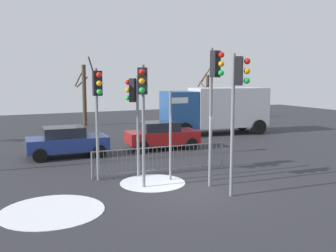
{
  "coord_description": "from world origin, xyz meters",
  "views": [
    {
      "loc": [
        -6.19,
        -11.42,
        3.9
      ],
      "look_at": [
        0.51,
        3.03,
        1.82
      ],
      "focal_mm": 41.16,
      "sensor_mm": 36.0,
      "label": 1
    }
  ],
  "objects_px": {
    "traffic_light_foreground_left": "(134,103)",
    "traffic_light_mid_left": "(214,86)",
    "bare_tree_centre": "(84,93)",
    "car_red_mid": "(162,135)",
    "bare_tree_left": "(207,95)",
    "traffic_light_rear_right": "(238,93)",
    "traffic_light_rear_left": "(143,99)",
    "traffic_light_foreground_right": "(98,99)",
    "direction_sign_post": "(172,131)",
    "car_blue_near": "(67,141)",
    "delivery_truck": "(216,108)"
  },
  "relations": [
    {
      "from": "traffic_light_rear_right",
      "to": "traffic_light_rear_left",
      "type": "bearing_deg",
      "value": -87.05
    },
    {
      "from": "traffic_light_rear_right",
      "to": "car_blue_near",
      "type": "height_order",
      "value": "traffic_light_rear_right"
    },
    {
      "from": "delivery_truck",
      "to": "direction_sign_post",
      "type": "bearing_deg",
      "value": 58.31
    },
    {
      "from": "traffic_light_foreground_left",
      "to": "direction_sign_post",
      "type": "bearing_deg",
      "value": -86.57
    },
    {
      "from": "car_red_mid",
      "to": "bare_tree_centre",
      "type": "height_order",
      "value": "bare_tree_centre"
    },
    {
      "from": "traffic_light_foreground_left",
      "to": "car_blue_near",
      "type": "height_order",
      "value": "traffic_light_foreground_left"
    },
    {
      "from": "bare_tree_centre",
      "to": "car_blue_near",
      "type": "bearing_deg",
      "value": -106.96
    },
    {
      "from": "traffic_light_foreground_left",
      "to": "traffic_light_foreground_right",
      "type": "height_order",
      "value": "traffic_light_foreground_right"
    },
    {
      "from": "direction_sign_post",
      "to": "bare_tree_centre",
      "type": "distance_m",
      "value": 17.49
    },
    {
      "from": "traffic_light_rear_right",
      "to": "car_blue_near",
      "type": "relative_size",
      "value": 1.19
    },
    {
      "from": "traffic_light_foreground_right",
      "to": "direction_sign_post",
      "type": "height_order",
      "value": "traffic_light_foreground_right"
    },
    {
      "from": "traffic_light_foreground_left",
      "to": "bare_tree_left",
      "type": "height_order",
      "value": "bare_tree_left"
    },
    {
      "from": "direction_sign_post",
      "to": "bare_tree_left",
      "type": "relative_size",
      "value": 0.68
    },
    {
      "from": "traffic_light_rear_right",
      "to": "direction_sign_post",
      "type": "xyz_separation_m",
      "value": [
        -1.01,
        2.7,
        -1.51
      ]
    },
    {
      "from": "car_red_mid",
      "to": "traffic_light_foreground_left",
      "type": "bearing_deg",
      "value": -118.98
    },
    {
      "from": "traffic_light_foreground_left",
      "to": "bare_tree_centre",
      "type": "xyz_separation_m",
      "value": [
        1.78,
        16.36,
        -0.3
      ]
    },
    {
      "from": "traffic_light_foreground_left",
      "to": "direction_sign_post",
      "type": "relative_size",
      "value": 1.17
    },
    {
      "from": "traffic_light_rear_right",
      "to": "traffic_light_foreground_left",
      "type": "relative_size",
      "value": 1.18
    },
    {
      "from": "traffic_light_foreground_right",
      "to": "direction_sign_post",
      "type": "bearing_deg",
      "value": 158.03
    },
    {
      "from": "traffic_light_mid_left",
      "to": "delivery_truck",
      "type": "distance_m",
      "value": 12.88
    },
    {
      "from": "direction_sign_post",
      "to": "bare_tree_left",
      "type": "height_order",
      "value": "bare_tree_left"
    },
    {
      "from": "traffic_light_mid_left",
      "to": "traffic_light_rear_left",
      "type": "distance_m",
      "value": 2.49
    },
    {
      "from": "car_blue_near",
      "to": "car_red_mid",
      "type": "bearing_deg",
      "value": 2.11
    },
    {
      "from": "traffic_light_rear_left",
      "to": "direction_sign_post",
      "type": "relative_size",
      "value": 1.28
    },
    {
      "from": "car_blue_near",
      "to": "bare_tree_left",
      "type": "xyz_separation_m",
      "value": [
        14.14,
        10.65,
        1.43
      ]
    },
    {
      "from": "traffic_light_mid_left",
      "to": "car_blue_near",
      "type": "relative_size",
      "value": 1.25
    },
    {
      "from": "traffic_light_mid_left",
      "to": "bare_tree_centre",
      "type": "xyz_separation_m",
      "value": [
        -0.22,
        18.92,
        -0.98
      ]
    },
    {
      "from": "traffic_light_foreground_left",
      "to": "traffic_light_mid_left",
      "type": "relative_size",
      "value": 0.81
    },
    {
      "from": "car_blue_near",
      "to": "car_red_mid",
      "type": "height_order",
      "value": "same"
    },
    {
      "from": "car_red_mid",
      "to": "delivery_truck",
      "type": "bearing_deg",
      "value": 37.42
    },
    {
      "from": "traffic_light_mid_left",
      "to": "bare_tree_left",
      "type": "bearing_deg",
      "value": -140.71
    },
    {
      "from": "traffic_light_rear_left",
      "to": "bare_tree_left",
      "type": "bearing_deg",
      "value": -99.97
    },
    {
      "from": "traffic_light_foreground_left",
      "to": "traffic_light_mid_left",
      "type": "xyz_separation_m",
      "value": [
        2.0,
        -2.56,
        0.68
      ]
    },
    {
      "from": "bare_tree_centre",
      "to": "traffic_light_rear_left",
      "type": "bearing_deg",
      "value": -96.57
    },
    {
      "from": "car_red_mid",
      "to": "bare_tree_left",
      "type": "relative_size",
      "value": 0.8
    },
    {
      "from": "traffic_light_rear_right",
      "to": "traffic_light_foreground_right",
      "type": "bearing_deg",
      "value": -91.98
    },
    {
      "from": "traffic_light_rear_right",
      "to": "bare_tree_left",
      "type": "distance_m",
      "value": 21.88
    },
    {
      "from": "bare_tree_left",
      "to": "traffic_light_foreground_left",
      "type": "bearing_deg",
      "value": -128.72
    },
    {
      "from": "traffic_light_foreground_right",
      "to": "traffic_light_mid_left",
      "type": "xyz_separation_m",
      "value": [
        3.45,
        -2.44,
        0.48
      ]
    },
    {
      "from": "traffic_light_mid_left",
      "to": "direction_sign_post",
      "type": "bearing_deg",
      "value": -78.36
    },
    {
      "from": "traffic_light_rear_right",
      "to": "delivery_truck",
      "type": "bearing_deg",
      "value": -164.95
    },
    {
      "from": "traffic_light_foreground_right",
      "to": "traffic_light_mid_left",
      "type": "relative_size",
      "value": 0.86
    },
    {
      "from": "traffic_light_foreground_right",
      "to": "delivery_truck",
      "type": "relative_size",
      "value": 0.57
    },
    {
      "from": "traffic_light_rear_right",
      "to": "traffic_light_mid_left",
      "type": "xyz_separation_m",
      "value": [
        -0.09,
        1.24,
        0.17
      ]
    },
    {
      "from": "direction_sign_post",
      "to": "car_red_mid",
      "type": "distance_m",
      "value": 6.38
    },
    {
      "from": "car_red_mid",
      "to": "delivery_truck",
      "type": "relative_size",
      "value": 0.54
    },
    {
      "from": "traffic_light_rear_left",
      "to": "car_red_mid",
      "type": "distance_m",
      "value": 7.78
    },
    {
      "from": "direction_sign_post",
      "to": "car_red_mid",
      "type": "xyz_separation_m",
      "value": [
        2.2,
        5.88,
        -1.1
      ]
    },
    {
      "from": "traffic_light_rear_right",
      "to": "direction_sign_post",
      "type": "height_order",
      "value": "traffic_light_rear_right"
    },
    {
      "from": "traffic_light_rear_left",
      "to": "car_blue_near",
      "type": "distance_m",
      "value": 7.08
    }
  ]
}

